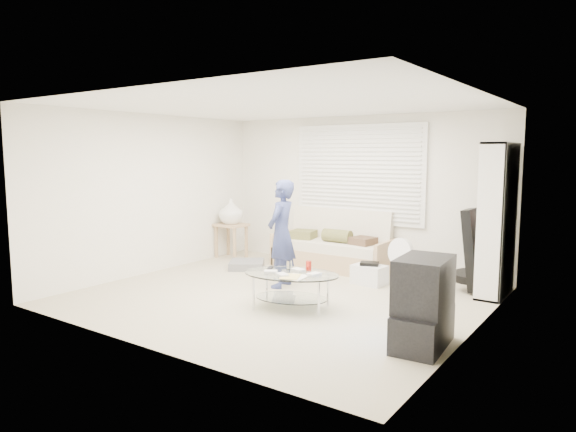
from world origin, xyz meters
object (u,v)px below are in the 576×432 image
Objects in this scene: futon_sofa at (333,249)px; bookshelf at (497,220)px; tv_unit at (423,304)px; coffee_table at (291,280)px.

bookshelf is at bearing -4.46° from futon_sofa.
bookshelf is 2.28× the size of tv_unit.
tv_unit is at bearing -93.04° from bookshelf.
tv_unit is 0.66× the size of coffee_table.
futon_sofa is 0.97× the size of bookshelf.
bookshelf is at bearing 47.17° from coffee_table.
coffee_table is (-1.89, -2.04, -0.66)m from bookshelf.
futon_sofa is 2.69m from bookshelf.
bookshelf is 1.51× the size of coffee_table.
bookshelf reaches higher than futon_sofa.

